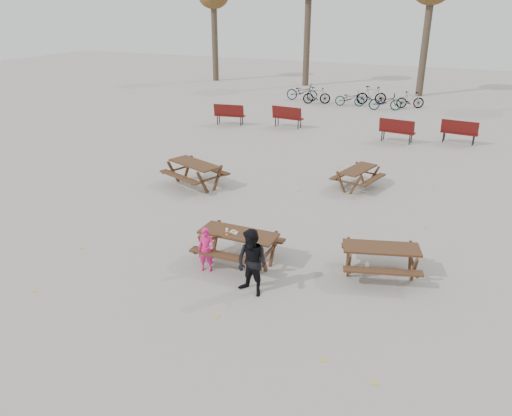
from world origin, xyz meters
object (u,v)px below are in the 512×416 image
at_px(adult, 252,263).
at_px(picnic_table_east, 380,261).
at_px(main_picnic_table, 238,240).
at_px(picnic_table_north, 195,174).
at_px(picnic_table_far, 358,178).
at_px(child, 206,250).
at_px(soda_bottle, 227,232).
at_px(food_tray, 234,232).

xyz_separation_m(adult, picnic_table_east, (2.29, 1.83, -0.37)).
relative_size(main_picnic_table, adult, 1.24).
height_order(picnic_table_north, picnic_table_far, picnic_table_north).
relative_size(child, picnic_table_north, 0.56).
bearing_deg(picnic_table_far, adult, -169.28).
height_order(child, picnic_table_north, child).
distance_m(adult, picnic_table_far, 7.23).
bearing_deg(picnic_table_north, adult, -28.62).
bearing_deg(main_picnic_table, adult, -52.60).
height_order(main_picnic_table, adult, adult).
height_order(soda_bottle, picnic_table_north, soda_bottle).
height_order(main_picnic_table, picnic_table_north, picnic_table_north).
bearing_deg(child, main_picnic_table, 35.43).
distance_m(food_tray, picnic_table_east, 3.33).
relative_size(soda_bottle, picnic_table_far, 0.11).
distance_m(main_picnic_table, adult, 1.39).
xyz_separation_m(child, picnic_table_north, (-3.08, 4.74, -0.12)).
bearing_deg(picnic_table_east, picnic_table_far, 91.56).
relative_size(picnic_table_east, picnic_table_north, 0.90).
bearing_deg(child, soda_bottle, 36.51).
bearing_deg(food_tray, adult, -48.26).
bearing_deg(adult, picnic_table_east, 53.21).
distance_m(food_tray, picnic_table_north, 5.47).
bearing_deg(picnic_table_far, soda_bottle, -178.88).
height_order(main_picnic_table, picnic_table_far, main_picnic_table).
bearing_deg(picnic_table_far, child, 179.40).
bearing_deg(picnic_table_east, adult, -158.03).
distance_m(child, picnic_table_east, 3.88).
bearing_deg(child, picnic_table_far, 58.34).
distance_m(picnic_table_east, picnic_table_north, 7.51).
distance_m(soda_bottle, picnic_table_east, 3.48).
xyz_separation_m(child, picnic_table_east, (3.63, 1.36, -0.17)).
distance_m(food_tray, soda_bottle, 0.18).
xyz_separation_m(picnic_table_east, picnic_table_far, (-1.77, 5.37, -0.02)).
bearing_deg(soda_bottle, food_tray, 52.53).
distance_m(picnic_table_north, picnic_table_far, 5.33).
distance_m(main_picnic_table, soda_bottle, 0.38).
distance_m(child, adult, 1.43).
height_order(food_tray, picnic_table_north, food_tray).
relative_size(soda_bottle, adult, 0.12).
height_order(food_tray, picnic_table_far, food_tray).
height_order(main_picnic_table, soda_bottle, soda_bottle).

